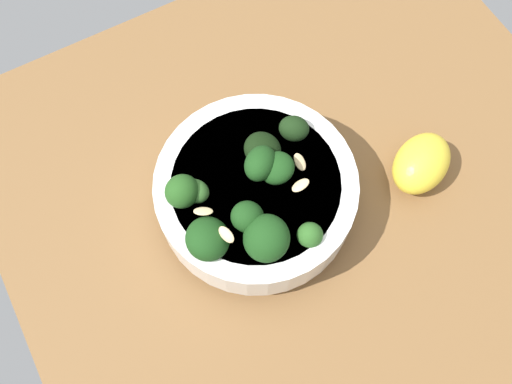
{
  "coord_description": "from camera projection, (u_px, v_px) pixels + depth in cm",
  "views": [
    {
      "loc": [
        16.42,
        15.85,
        55.78
      ],
      "look_at": [
        5.99,
        -3.06,
        4.0
      ],
      "focal_mm": 39.32,
      "sensor_mm": 36.0,
      "label": 1
    }
  ],
  "objects": [
    {
      "name": "lemon_wedge",
      "position": [
        421.0,
        163.0,
        0.59
      ],
      "size": [
        9.08,
        8.09,
        4.98
      ],
      "primitive_type": "ellipsoid",
      "rotation": [
        0.0,
        0.0,
        3.58
      ],
      "color": "yellow",
      "rests_on": "ground_plane"
    },
    {
      "name": "ground_plane",
      "position": [
        317.0,
        213.0,
        0.62
      ],
      "size": [
        64.7,
        64.7,
        4.94
      ],
      "primitive_type": "cube",
      "color": "brown"
    },
    {
      "name": "bowl_of_broccoli",
      "position": [
        255.0,
        193.0,
        0.56
      ],
      "size": [
        19.97,
        19.97,
        10.96
      ],
      "color": "white",
      "rests_on": "ground_plane"
    }
  ]
}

